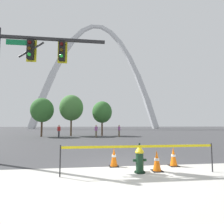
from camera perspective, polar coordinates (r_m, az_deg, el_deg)
The scene contains 14 objects.
ground_plane at distance 6.46m, azimuth 4.21°, elevation -19.03°, with size 240.00×240.00×0.00m, color #3D3D3F.
fire_hydrant at distance 5.83m, azimuth 9.63°, elevation -15.88°, with size 0.46×0.48×0.99m.
caution_tape_barrier at distance 5.60m, azimuth 9.74°, elevation -14.19°, with size 5.14×0.07×0.99m.
traffic_cone_by_hydrant at distance 6.15m, azimuth 15.44°, elevation -16.21°, with size 0.36×0.36×0.73m.
traffic_cone_mid_sidewalk at distance 6.56m, azimuth 0.69°, elevation -15.60°, with size 0.36×0.36×0.73m.
traffic_cone_curb_edge at distance 7.06m, azimuth 20.74°, elevation -14.53°, with size 0.36×0.36×0.73m.
traffic_signal_gantry at distance 8.54m, azimuth -28.58°, elevation 12.72°, with size 5.02×0.44×6.00m.
monument_arch at distance 66.94m, azimuth -5.45°, elevation 10.61°, with size 51.03×2.20×43.03m.
tree_far_left at distance 24.06m, azimuth -23.28°, elevation 0.61°, with size 3.00×3.00×5.26m.
tree_left_mid at distance 24.36m, azimuth -14.04°, elevation 1.43°, with size 3.39×3.39×5.94m.
tree_center_left at distance 24.05m, azimuth -3.49°, elevation -0.04°, with size 2.90×2.90×5.08m.
pedestrian_walking_left at distance 21.70m, azimuth -18.13°, elevation -6.37°, with size 0.37×0.39×1.59m.
pedestrian_standing_center at distance 21.16m, azimuth -5.58°, elevation -6.62°, with size 0.39×0.30×1.59m.
pedestrian_walking_right at distance 22.05m, azimuth 2.51°, elevation -6.55°, with size 0.27×0.38×1.59m.
Camera 1 is at (-1.16, -6.15, 1.63)m, focal length 26.07 mm.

